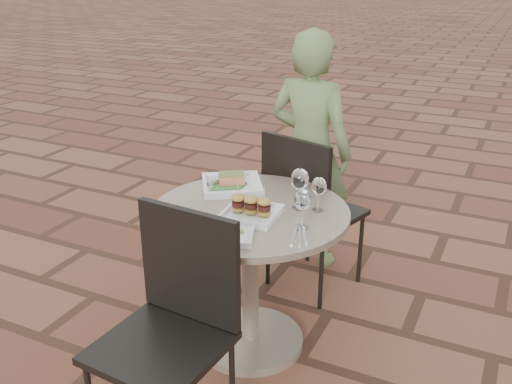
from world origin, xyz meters
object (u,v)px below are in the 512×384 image
at_px(diner, 310,151).
at_px(plate_salmon, 232,184).
at_px(plate_tuna, 227,233).
at_px(cafe_table, 250,257).
at_px(chair_far, 306,202).
at_px(chair_near, 174,312).
at_px(plate_sliders, 251,209).

height_order(diner, plate_salmon, diner).
distance_m(diner, plate_salmon, 0.76).
height_order(plate_salmon, plate_tuna, plate_salmon).
distance_m(cafe_table, chair_far, 0.59).
bearing_deg(plate_salmon, chair_near, -77.35).
bearing_deg(diner, plate_tuna, 99.81).
bearing_deg(chair_near, diner, 96.31).
xyz_separation_m(cafe_table, chair_near, (-0.02, -0.61, 0.07)).
height_order(cafe_table, chair_near, chair_near).
distance_m(plate_sliders, plate_tuna, 0.22).
relative_size(chair_near, plate_salmon, 2.38).
bearing_deg(plate_sliders, cafe_table, 120.16).
relative_size(diner, plate_sliders, 5.64).
bearing_deg(plate_sliders, plate_tuna, -90.95).
height_order(chair_near, diner, diner).
bearing_deg(chair_far, cafe_table, 101.68).
bearing_deg(plate_tuna, plate_salmon, 115.97).
relative_size(chair_far, diner, 0.65).
bearing_deg(chair_far, diner, -54.56).
distance_m(chair_near, plate_salmon, 0.84).
relative_size(cafe_table, chair_near, 0.97).
height_order(cafe_table, plate_tuna, plate_tuna).
bearing_deg(plate_tuna, plate_sliders, 89.05).
xyz_separation_m(cafe_table, plate_salmon, (-0.20, 0.19, 0.27)).
relative_size(chair_far, plate_sliders, 3.67).
distance_m(diner, plate_tuna, 1.23).
distance_m(cafe_table, plate_sliders, 0.29).
distance_m(chair_near, plate_sliders, 0.59).
height_order(cafe_table, chair_far, chair_far).
distance_m(chair_far, plate_sliders, 0.68).
xyz_separation_m(plate_salmon, plate_sliders, (0.23, -0.26, 0.01)).
distance_m(chair_far, diner, 0.41).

